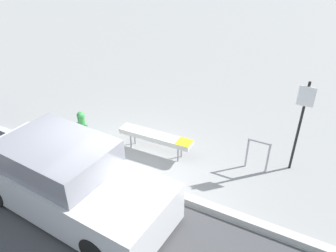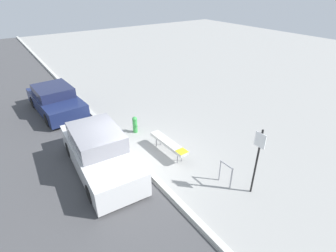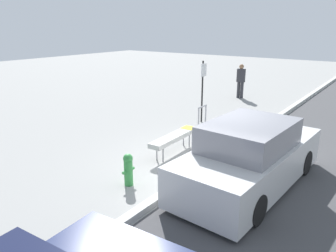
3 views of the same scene
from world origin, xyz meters
name	(u,v)px [view 3 (image 3 of 3)]	position (x,y,z in m)	size (l,w,h in m)	color
ground_plane	(211,165)	(0.00, 0.00, 0.00)	(60.00, 60.00, 0.00)	gray
curb	(211,162)	(0.00, 0.00, 0.07)	(60.00, 0.20, 0.13)	#B7B7B2
bench	(174,137)	(0.12, 1.26, 0.48)	(2.00, 0.43, 0.56)	gray
bike_rack	(202,115)	(2.63, 1.79, 0.50)	(0.55, 0.05, 0.83)	#99999E
sign_post	(203,86)	(3.36, 2.23, 1.38)	(0.36, 0.08, 2.30)	black
fire_hydrant	(128,169)	(-2.11, 0.99, 0.41)	(0.36, 0.22, 0.77)	#338C3F
pedestrian	(241,80)	(8.25, 2.83, 0.91)	(0.24, 0.40, 1.69)	#333338
parked_car_near	(250,157)	(-0.52, -1.25, 0.69)	(4.55, 1.98, 1.54)	black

